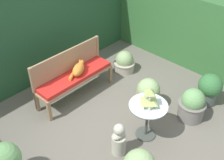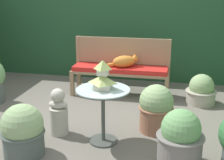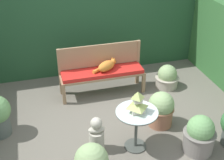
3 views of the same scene
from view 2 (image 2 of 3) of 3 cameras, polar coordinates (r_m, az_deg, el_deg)
ground at (r=4.27m, az=-4.03°, el=-7.59°), size 30.00×30.00×0.00m
foliage_hedge_back at (r=6.43m, az=2.14°, el=9.99°), size 6.40×1.08×1.97m
garden_bench at (r=5.11m, az=1.47°, el=1.65°), size 1.60×0.42×0.49m
bench_backrest at (r=5.24m, az=1.88°, el=4.86°), size 1.60×0.06×0.94m
cat at (r=5.04m, az=2.29°, el=3.42°), size 0.50×0.36×0.21m
patio_table at (r=3.55m, az=-1.65°, el=-3.84°), size 0.62×0.62×0.65m
pagoda_birdhouse at (r=3.46m, az=-1.69°, el=0.56°), size 0.25×0.25×0.33m
garden_bust at (r=3.89m, az=-9.72°, el=-6.10°), size 0.25×0.22×0.59m
potted_plant_patio_mid at (r=5.01m, az=15.99°, el=-1.91°), size 0.48×0.48×0.47m
potted_plant_table_far at (r=3.93m, az=8.06°, el=-5.18°), size 0.44×0.44×0.61m
potted_plant_bench_left at (r=3.27m, az=12.36°, el=-10.58°), size 0.49×0.49×0.61m
potted_plant_path_edge at (r=3.51m, az=-15.99°, el=-9.03°), size 0.48×0.48×0.58m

